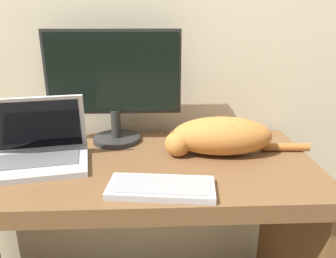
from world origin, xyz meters
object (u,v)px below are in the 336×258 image
object	(u,v)px
laptop	(37,151)
external_keyboard	(161,187)
cat	(220,136)
monitor	(114,83)

from	to	relation	value
laptop	external_keyboard	world-z (taller)	laptop
external_keyboard	laptop	bearing A→B (deg)	161.15
cat	laptop	bearing A→B (deg)	-171.47
laptop	external_keyboard	distance (m)	0.48
monitor	cat	xyz separation A→B (m)	(0.40, -0.15, -0.17)
external_keyboard	cat	bearing A→B (deg)	56.87
laptop	cat	bearing A→B (deg)	-5.11
monitor	cat	world-z (taller)	monitor
monitor	laptop	distance (m)	0.39
cat	monitor	bearing A→B (deg)	162.12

